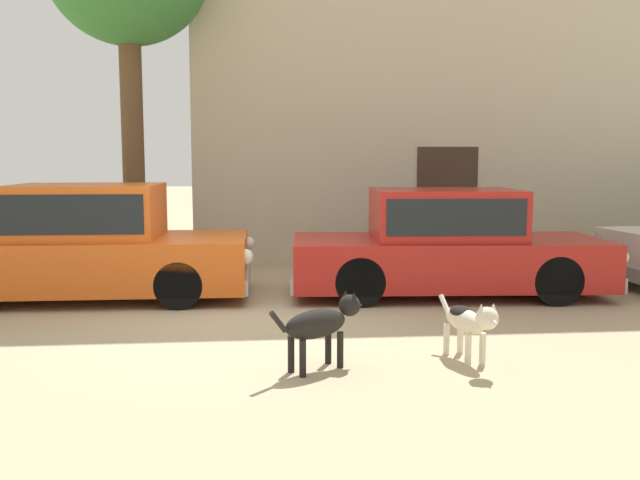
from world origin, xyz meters
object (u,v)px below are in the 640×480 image
object	(u,v)px
parked_sedan_nearest	(90,243)
stray_dog_tan	(469,320)
stray_dog_spotted	(322,322)
parked_sedan_second	(446,243)

from	to	relation	value
parked_sedan_nearest	stray_dog_tan	distance (m)	5.38
parked_sedan_nearest	stray_dog_spotted	world-z (taller)	parked_sedan_nearest
parked_sedan_second	stray_dog_spotted	world-z (taller)	parked_sedan_second
parked_sedan_nearest	stray_dog_spotted	distance (m)	4.45
parked_sedan_nearest	stray_dog_tan	world-z (taller)	parked_sedan_nearest
parked_sedan_nearest	stray_dog_spotted	bearing A→B (deg)	-49.86
parked_sedan_nearest	stray_dog_spotted	size ratio (longest dim) A/B	4.67
parked_sedan_nearest	parked_sedan_second	xyz separation A→B (m)	(4.86, -0.20, -0.03)
parked_sedan_nearest	stray_dog_tan	xyz separation A→B (m)	(4.20, -3.34, -0.36)
stray_dog_tan	parked_sedan_second	bearing A→B (deg)	156.13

